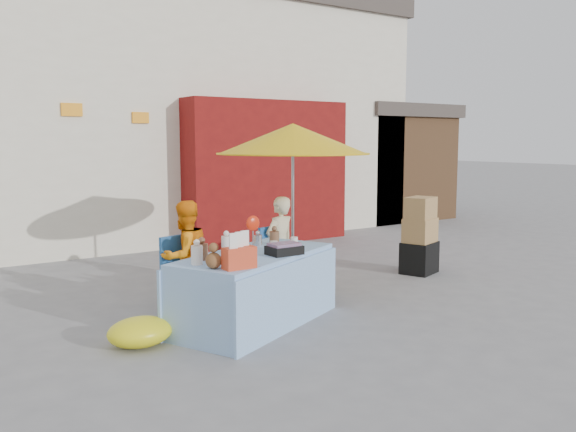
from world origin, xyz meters
TOP-DOWN VIEW (x-y plane):
  - ground at (0.00, 0.00)m, footprint 80.00×80.00m
  - backdrop at (0.52, 7.52)m, footprint 14.00×8.00m
  - market_table at (-0.66, -0.02)m, footprint 2.12×1.62m
  - chair_left at (-1.04, 0.69)m, footprint 0.58×0.57m
  - chair_right at (0.21, 0.69)m, footprint 0.58×0.57m
  - vendor_orange at (-1.04, 0.82)m, footprint 0.69×0.60m
  - vendor_beige at (0.21, 0.82)m, footprint 0.50×0.39m
  - umbrella at (0.51, 0.97)m, footprint 1.90×1.90m
  - box_stack at (2.53, 0.71)m, footprint 0.60×0.54m
  - tarp_bundle at (-1.89, -0.01)m, footprint 0.75×0.69m

SIDE VIEW (x-z plane):
  - ground at x=0.00m, z-range 0.00..0.00m
  - tarp_bundle at x=-1.89m, z-range 0.00..0.27m
  - chair_left at x=-1.04m, z-range -0.17..0.68m
  - chair_right at x=0.21m, z-range -0.17..0.68m
  - market_table at x=-0.66m, z-range -0.20..0.96m
  - box_stack at x=2.53m, z-range -0.04..1.05m
  - vendor_beige at x=0.21m, z-range 0.00..1.21m
  - vendor_orange at x=-1.04m, z-range 0.00..1.23m
  - umbrella at x=0.51m, z-range 0.85..2.94m
  - backdrop at x=0.52m, z-range -0.80..7.00m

